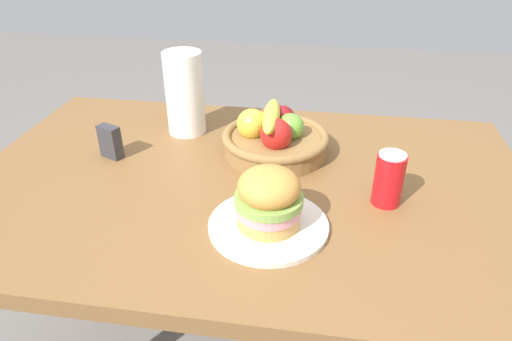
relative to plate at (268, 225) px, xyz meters
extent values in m
cube|color=brown|center=(-0.08, 0.19, -0.03)|extent=(1.40, 0.90, 0.04)
cylinder|color=brown|center=(-0.70, 0.56, -0.40)|extent=(0.07, 0.07, 0.71)
cylinder|color=brown|center=(0.54, 0.56, -0.40)|extent=(0.07, 0.07, 0.71)
cylinder|color=silver|center=(0.00, 0.00, 0.00)|extent=(0.26, 0.26, 0.01)
cylinder|color=tan|center=(0.00, 0.00, 0.02)|extent=(0.13, 0.13, 0.03)
cylinder|color=pink|center=(0.00, 0.00, 0.05)|extent=(0.14, 0.14, 0.02)
cylinder|color=#84A84C|center=(0.00, 0.00, 0.07)|extent=(0.14, 0.14, 0.02)
ellipsoid|color=gold|center=(0.00, 0.00, 0.10)|extent=(0.13, 0.13, 0.08)
cylinder|color=red|center=(0.25, 0.14, 0.05)|extent=(0.07, 0.07, 0.12)
cylinder|color=silver|center=(0.25, 0.14, 0.12)|extent=(0.06, 0.06, 0.00)
cylinder|color=olive|center=(-0.03, 0.33, 0.02)|extent=(0.28, 0.28, 0.05)
torus|color=olive|center=(-0.03, 0.33, 0.04)|extent=(0.29, 0.29, 0.02)
sphere|color=#6BAD38|center=(0.01, 0.34, 0.07)|extent=(0.07, 0.07, 0.07)
sphere|color=maroon|center=(-0.02, 0.39, 0.07)|extent=(0.07, 0.07, 0.07)
sphere|color=gold|center=(-0.09, 0.34, 0.07)|extent=(0.08, 0.08, 0.08)
sphere|color=red|center=(-0.02, 0.29, 0.07)|extent=(0.08, 0.08, 0.08)
ellipsoid|color=yellow|center=(-0.04, 0.33, 0.10)|extent=(0.06, 0.21, 0.05)
cylinder|color=white|center=(-0.30, 0.43, 0.11)|extent=(0.11, 0.11, 0.24)
cube|color=#333338|center=(-0.46, 0.24, 0.04)|extent=(0.07, 0.05, 0.09)
camera|label=1|loc=(0.10, -0.77, 0.59)|focal=32.16mm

